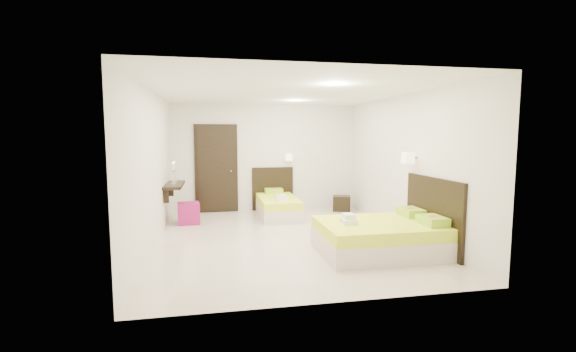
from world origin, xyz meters
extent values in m
plane|color=beige|center=(0.00, 0.00, 0.00)|extent=(5.50, 5.50, 0.00)
cube|color=beige|center=(0.17, 1.90, 0.14)|extent=(0.85, 1.70, 0.27)
cube|color=#BFDA22|center=(0.17, 1.90, 0.36)|extent=(0.84, 1.69, 0.17)
cube|color=black|center=(0.17, 2.72, 0.53)|extent=(1.02, 0.05, 1.07)
cube|color=#9AC423|center=(0.17, 2.54, 0.50)|extent=(0.43, 0.29, 0.12)
cylinder|color=#DF3489|center=(0.17, 2.54, 0.56)|extent=(0.10, 0.10, 0.00)
cube|color=silver|center=(0.17, 1.43, 0.48)|extent=(0.26, 0.19, 0.07)
cube|color=silver|center=(0.17, 1.43, 0.55)|extent=(0.19, 0.14, 0.07)
cube|color=#F3ECC8|center=(0.55, 2.57, 1.32)|extent=(0.15, 0.15, 0.17)
cylinder|color=#2D2116|center=(0.55, 2.65, 1.32)|extent=(0.03, 0.16, 0.03)
cube|color=beige|center=(1.31, -1.11, 0.15)|extent=(1.89, 1.42, 0.30)
cube|color=#BFDA22|center=(1.31, -1.11, 0.40)|extent=(1.87, 1.40, 0.19)
cube|color=black|center=(2.22, -1.11, 0.59)|extent=(0.05, 1.60, 1.18)
cube|color=#9AC423|center=(2.01, -1.44, 0.56)|extent=(0.32, 0.47, 0.13)
cylinder|color=#DF3489|center=(2.01, -1.44, 0.62)|extent=(0.11, 0.11, 0.00)
cube|color=#9AC423|center=(2.01, -0.78, 0.56)|extent=(0.32, 0.47, 0.13)
cylinder|color=#DF3489|center=(2.01, -0.78, 0.62)|extent=(0.11, 0.11, 0.00)
cube|color=silver|center=(0.79, -1.11, 0.53)|extent=(0.21, 0.28, 0.08)
cube|color=silver|center=(0.79, -1.11, 0.60)|extent=(0.16, 0.21, 0.08)
cube|color=#F3ECC8|center=(2.07, -0.51, 1.46)|extent=(0.17, 0.17, 0.19)
cylinder|color=#2D2116|center=(2.15, -0.51, 1.46)|extent=(0.16, 0.03, 0.03)
cube|color=black|center=(1.82, 2.27, 0.19)|extent=(0.51, 0.48, 0.37)
cube|color=#84114F|center=(-1.79, 1.54, 0.22)|extent=(0.48, 0.48, 0.44)
cube|color=black|center=(-1.20, 2.71, 1.05)|extent=(1.02, 0.06, 2.14)
cube|color=black|center=(-1.20, 2.67, 1.05)|extent=(0.88, 0.04, 2.06)
cylinder|color=silver|center=(-0.85, 2.64, 1.00)|extent=(0.03, 0.10, 0.03)
cube|color=black|center=(-2.08, 1.60, 0.82)|extent=(0.35, 1.20, 0.06)
cube|color=black|center=(-2.19, 1.15, 0.67)|extent=(0.10, 0.04, 0.30)
cube|color=black|center=(-2.19, 2.05, 0.67)|extent=(0.10, 0.04, 0.30)
cylinder|color=silver|center=(-2.08, 1.45, 0.86)|extent=(0.10, 0.10, 0.02)
cylinder|color=silver|center=(-2.08, 1.45, 0.98)|extent=(0.02, 0.02, 0.22)
cone|color=silver|center=(-2.08, 1.45, 1.11)|extent=(0.07, 0.07, 0.04)
cylinder|color=white|center=(-2.08, 1.45, 1.20)|extent=(0.02, 0.02, 0.15)
sphere|color=#FFB23F|center=(-2.08, 1.45, 1.29)|extent=(0.02, 0.02, 0.02)
cylinder|color=silver|center=(-2.08, 1.75, 0.86)|extent=(0.10, 0.10, 0.02)
cylinder|color=silver|center=(-2.08, 1.75, 0.98)|extent=(0.02, 0.02, 0.22)
cone|color=silver|center=(-2.08, 1.75, 1.11)|extent=(0.07, 0.07, 0.04)
cylinder|color=white|center=(-2.08, 1.75, 1.20)|extent=(0.02, 0.02, 0.15)
sphere|color=#FFB23F|center=(-2.08, 1.75, 1.29)|extent=(0.02, 0.02, 0.02)
camera|label=1|loc=(-1.23, -6.68, 1.85)|focal=24.00mm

